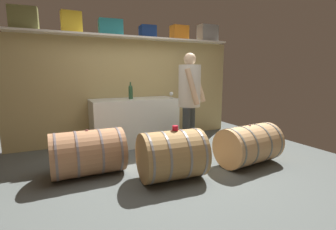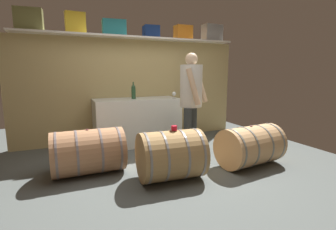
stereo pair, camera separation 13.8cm
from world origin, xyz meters
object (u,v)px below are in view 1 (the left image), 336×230
object	(u,v)px
wine_bottle_green	(131,92)
tasting_cup	(175,128)
toolcase_navy	(148,32)
toolcase_grey	(208,33)
work_cabinet	(134,122)
wine_barrel_far	(88,153)
toolcase_orange	(179,33)
winemaker_pouring	(190,94)
wine_barrel_flank	(249,145)
toolcase_yellow	(71,22)
wine_barrel_near	(172,155)
toolcase_teal	(111,28)
toolcase_olive	(24,18)
wine_glass	(171,94)

from	to	relation	value
wine_bottle_green	tasting_cup	xyz separation A→B (m)	(0.06, -1.73, -0.34)
toolcase_navy	toolcase_grey	xyz separation A→B (m)	(1.39, 0.00, 0.06)
work_cabinet	wine_barrel_far	world-z (taller)	work_cabinet
toolcase_orange	winemaker_pouring	xyz separation A→B (m)	(-0.45, -1.23, -1.15)
toolcase_orange	toolcase_grey	size ratio (longest dim) A/B	0.82
work_cabinet	wine_barrel_flank	world-z (taller)	work_cabinet
toolcase_yellow	toolcase_navy	distance (m)	1.38
toolcase_grey	wine_barrel_near	xyz separation A→B (m)	(-1.83, -1.98, -1.88)
toolcase_teal	tasting_cup	size ratio (longest dim) A/B	5.60
toolcase_olive	winemaker_pouring	world-z (taller)	toolcase_olive
toolcase_olive	tasting_cup	size ratio (longest dim) A/B	5.56
wine_barrel_near	tasting_cup	size ratio (longest dim) A/B	11.21
toolcase_grey	toolcase_olive	bearing A→B (deg)	177.51
toolcase_olive	toolcase_yellow	size ratio (longest dim) A/B	1.18
work_cabinet	wine_glass	size ratio (longest dim) A/B	12.35
work_cabinet	toolcase_teal	bearing A→B (deg)	143.67
toolcase_yellow	wine_barrel_near	xyz separation A→B (m)	(0.95, -1.98, -1.89)
wine_barrel_near	wine_barrel_flank	distance (m)	1.28
toolcase_yellow	toolcase_grey	bearing A→B (deg)	-4.01
toolcase_navy	wine_barrel_near	bearing A→B (deg)	-98.46
work_cabinet	wine_glass	distance (m)	0.88
tasting_cup	toolcase_teal	bearing A→B (deg)	99.30
toolcase_teal	toolcase_orange	world-z (taller)	same
toolcase_teal	work_cabinet	world-z (taller)	toolcase_teal
toolcase_navy	toolcase_orange	world-z (taller)	toolcase_orange
winemaker_pouring	toolcase_olive	bearing A→B (deg)	-71.76
toolcase_yellow	wine_barrel_far	world-z (taller)	toolcase_yellow
wine_glass	winemaker_pouring	world-z (taller)	winemaker_pouring
work_cabinet	toolcase_orange	bearing A→B (deg)	12.72
toolcase_teal	toolcase_orange	xyz separation A→B (m)	(1.41, 0.00, 0.00)
tasting_cup	wine_barrel_near	bearing A→B (deg)	180.00
wine_barrel_near	toolcase_orange	bearing A→B (deg)	63.83
toolcase_orange	toolcase_yellow	bearing A→B (deg)	179.22
toolcase_navy	wine_barrel_flank	size ratio (longest dim) A/B	0.29
toolcase_yellow	wine_barrel_flank	xyz separation A→B (m)	(2.22, -1.99, -1.91)
wine_bottle_green	tasting_cup	world-z (taller)	wine_bottle_green
toolcase_orange	wine_glass	xyz separation A→B (m)	(-0.42, -0.49, -1.21)
toolcase_navy	wine_barrel_flank	bearing A→B (deg)	-63.09
tasting_cup	toolcase_orange	bearing A→B (deg)	61.28
work_cabinet	winemaker_pouring	size ratio (longest dim) A/B	0.95
toolcase_grey	winemaker_pouring	world-z (taller)	toolcase_grey
wine_barrel_near	tasting_cup	world-z (taller)	tasting_cup
toolcase_teal	wine_barrel_near	xyz separation A→B (m)	(0.28, -1.98, -1.85)
wine_barrel_far	wine_barrel_flank	distance (m)	2.31
toolcase_navy	toolcase_teal	bearing A→B (deg)	-176.04
toolcase_orange	wine_barrel_near	size ratio (longest dim) A/B	0.41
wine_glass	toolcase_orange	bearing A→B (deg)	49.42
wine_glass	wine_barrel_far	xyz separation A→B (m)	(-1.67, -0.90, -0.66)
wine_glass	wine_barrel_far	world-z (taller)	wine_glass
wine_barrel_near	wine_barrel_flank	xyz separation A→B (m)	(1.28, -0.00, -0.02)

